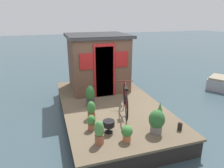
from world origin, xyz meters
TOP-DOWN VIEW (x-y plane):
  - ground_plane at (0.00, 0.00)m, footprint 60.00×60.00m
  - houseboat_deck at (0.00, 0.00)m, footprint 5.23×2.97m
  - houseboat_cabin at (1.50, 0.00)m, footprint 1.95×2.18m
  - bicycle at (-0.69, -0.25)m, footprint 1.61×0.64m
  - potted_plant_rosemary at (-0.02, 0.64)m, footprint 0.27×0.27m
  - potted_plant_thyme at (-2.01, -0.52)m, footprint 0.38×0.38m
  - potted_plant_lavender at (-2.01, 0.87)m, footprint 0.21×0.21m
  - potted_plant_mint at (-2.09, 0.26)m, footprint 0.26×0.26m
  - potted_plant_succulent at (-0.82, 0.78)m, footprint 0.23×0.23m
  - potted_plant_ivy at (-1.40, 0.91)m, footprint 0.20×0.20m
  - potted_plant_fern at (-1.49, -0.91)m, footprint 0.21×0.21m
  - charcoal_grill at (-1.64, 0.54)m, footprint 0.28×0.28m
  - mooring_bollard at (-2.08, -1.13)m, footprint 0.12×0.12m

SIDE VIEW (x-z plane):
  - ground_plane at x=0.00m, z-range 0.00..0.00m
  - houseboat_deck at x=0.00m, z-range 0.00..0.51m
  - mooring_bollard at x=-2.08m, z-range 0.51..0.73m
  - potted_plant_ivy at x=-1.40m, z-range 0.51..0.90m
  - potted_plant_mint at x=-2.09m, z-range 0.53..0.89m
  - charcoal_grill at x=-1.64m, z-range 0.57..0.87m
  - potted_plant_succulent at x=-0.82m, z-range 0.51..1.00m
  - potted_plant_fern at x=-1.49m, z-range 0.49..1.02m
  - potted_plant_lavender at x=-2.01m, z-range 0.51..1.06m
  - potted_plant_thyme at x=-2.01m, z-range 0.52..1.11m
  - potted_plant_rosemary at x=-0.02m, z-range 0.50..1.16m
  - bicycle at x=-0.69m, z-range 0.48..1.28m
  - houseboat_cabin at x=1.50m, z-range 0.52..2.53m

